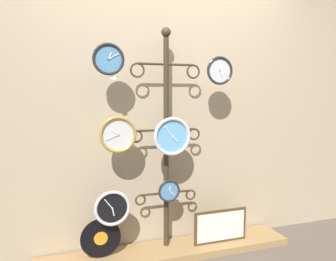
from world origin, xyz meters
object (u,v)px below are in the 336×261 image
clock_bottom_left (112,208)px  vinyl_record (101,238)px  display_stand (166,178)px  clock_top_right (220,71)px  clock_top_left (108,59)px  picture_frame (221,226)px  clock_bottom_center (169,191)px  clock_middle_left (118,135)px  clock_middle_center (172,136)px

clock_bottom_left → vinyl_record: 0.28m
display_stand → clock_top_right: (0.44, -0.11, 0.92)m
display_stand → clock_bottom_left: (-0.48, -0.10, -0.18)m
clock_top_left → picture_frame: size_ratio=0.48×
display_stand → picture_frame: 0.66m
clock_top_right → clock_bottom_center: 1.10m
clock_bottom_left → clock_middle_left: bearing=12.6°
display_stand → vinyl_record: size_ratio=5.91×
display_stand → clock_bottom_center: (-0.00, -0.07, -0.09)m
clock_top_right → clock_middle_center: (-0.42, -0.00, -0.54)m
clock_top_right → vinyl_record: 1.69m
clock_top_right → picture_frame: clock_top_right is taller
display_stand → clock_top_left: size_ratio=7.92×
vinyl_record → clock_bottom_left: bearing=-31.0°
clock_bottom_left → clock_bottom_center: clock_bottom_center is taller
clock_top_left → display_stand: bearing=11.6°
clock_top_right → clock_middle_left: 1.00m
clock_bottom_left → vinyl_record: clock_bottom_left is taller
display_stand → clock_middle_center: bearing=-83.2°
display_stand → clock_middle_center: (0.01, -0.12, 0.38)m
clock_middle_left → clock_top_left: bearing=-166.1°
clock_top_left → clock_middle_center: 0.79m
vinyl_record → picture_frame: (1.05, -0.06, -0.01)m
clock_middle_center → clock_bottom_left: (-0.50, 0.02, -0.55)m
clock_top_right → picture_frame: (0.04, 0.01, -1.37)m
clock_top_left → clock_bottom_left: (0.01, 0.00, -1.16)m
clock_top_right → clock_bottom_left: 1.43m
display_stand → clock_middle_left: bearing=-168.7°
clock_bottom_center → picture_frame: 0.60m
clock_middle_left → picture_frame: (0.90, -0.02, -0.86)m
clock_bottom_left → picture_frame: bearing=-0.2°
display_stand → clock_bottom_center: 0.12m
clock_bottom_center → vinyl_record: (-0.57, 0.03, -0.35)m
clock_top_right → vinyl_record: size_ratio=0.73×
vinyl_record → clock_top_right: bearing=-3.9°
clock_middle_center → picture_frame: clock_middle_center is taller
clock_top_left → clock_middle_center: bearing=-1.6°
display_stand → vinyl_record: bearing=-175.6°
clock_middle_center → vinyl_record: bearing=173.1°
clock_bottom_left → picture_frame: 1.00m
clock_top_left → clock_bottom_center: clock_top_left is taller
clock_middle_left → clock_middle_center: bearing=-3.9°
vinyl_record → clock_middle_left: bearing=-15.6°
clock_bottom_center → clock_middle_center: bearing=-71.8°
display_stand → clock_middle_left: display_stand is taller
clock_bottom_left → picture_frame: size_ratio=0.57×
clock_middle_left → display_stand: bearing=11.3°
clock_bottom_center → vinyl_record: 0.67m
clock_middle_center → clock_bottom_center: size_ratio=1.67×
clock_top_left → clock_bottom_center: bearing=3.3°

